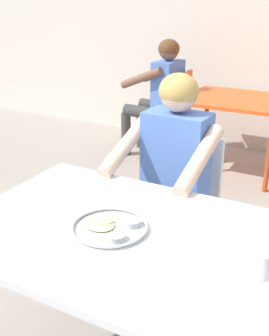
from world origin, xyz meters
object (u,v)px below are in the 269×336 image
object	(u,v)px
thali_tray	(110,227)
chair_red_left	(175,109)
table_foreground	(124,246)
diner_foreground	(168,170)
table_background_red	(237,107)
drinking_cup	(262,263)
patron_background	(160,88)
chair_foreground	(183,195)

from	to	relation	value
thali_tray	chair_red_left	xyz separation A→B (m)	(-0.84, 2.60, -0.23)
table_foreground	diner_foreground	size ratio (longest dim) A/B	1.05
table_background_red	chair_red_left	world-z (taller)	chair_red_left
drinking_cup	patron_background	size ratio (longest dim) A/B	0.07
table_background_red	patron_background	bearing A→B (deg)	179.48
thali_tray	patron_background	world-z (taller)	patron_background
chair_foreground	table_background_red	size ratio (longest dim) A/B	0.90
drinking_cup	diner_foreground	world-z (taller)	diner_foreground
drinking_cup	chair_foreground	size ratio (longest dim) A/B	0.11
chair_foreground	chair_red_left	xyz separation A→B (m)	(-0.78, 1.69, 0.04)
chair_foreground	patron_background	size ratio (longest dim) A/B	0.69
chair_red_left	drinking_cup	bearing A→B (deg)	-61.67
table_foreground	drinking_cup	world-z (taller)	drinking_cup
patron_background	table_background_red	bearing A→B (deg)	-0.52
table_foreground	table_background_red	xyz separation A→B (m)	(-0.27, 2.58, -0.05)
patron_background	thali_tray	bearing A→B (deg)	-68.77
chair_foreground	patron_background	xyz separation A→B (m)	(-0.95, 1.69, 0.23)
drinking_cup	chair_red_left	size ratio (longest dim) A/B	0.10
diner_foreground	table_background_red	bearing A→B (deg)	94.60
thali_tray	chair_red_left	distance (m)	2.75
thali_tray	diner_foreground	size ratio (longest dim) A/B	0.24
table_foreground	thali_tray	size ratio (longest dim) A/B	4.33
chair_foreground	patron_background	bearing A→B (deg)	119.43
thali_tray	drinking_cup	xyz separation A→B (m)	(0.57, -0.01, 0.04)
table_foreground	diner_foreground	xyz separation A→B (m)	(-0.12, 0.68, 0.04)
table_foreground	thali_tray	xyz separation A→B (m)	(-0.05, -0.02, 0.08)
thali_tray	chair_foreground	world-z (taller)	chair_foreground
table_foreground	table_background_red	bearing A→B (deg)	95.96
table_background_red	chair_red_left	distance (m)	0.63
thali_tray	drinking_cup	size ratio (longest dim) A/B	3.35
table_foreground	table_background_red	size ratio (longest dim) A/B	1.39
table_foreground	chair_red_left	world-z (taller)	chair_red_left
thali_tray	diner_foreground	xyz separation A→B (m)	(-0.06, 0.69, -0.03)
thali_tray	patron_background	xyz separation A→B (m)	(-1.01, 2.60, -0.04)
table_foreground	diner_foreground	bearing A→B (deg)	99.72
drinking_cup	table_background_red	size ratio (longest dim) A/B	0.10
diner_foreground	chair_red_left	xyz separation A→B (m)	(-0.78, 1.91, -0.20)
drinking_cup	chair_foreground	distance (m)	1.16
drinking_cup	chair_red_left	world-z (taller)	chair_red_left
chair_red_left	table_background_red	bearing A→B (deg)	-1.20
table_foreground	chair_foreground	world-z (taller)	chair_foreground
chair_foreground	table_background_red	xyz separation A→B (m)	(-0.16, 1.68, 0.14)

